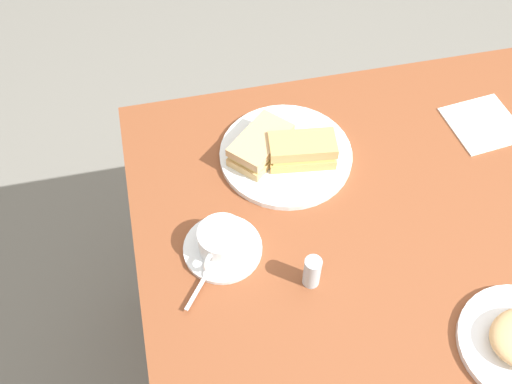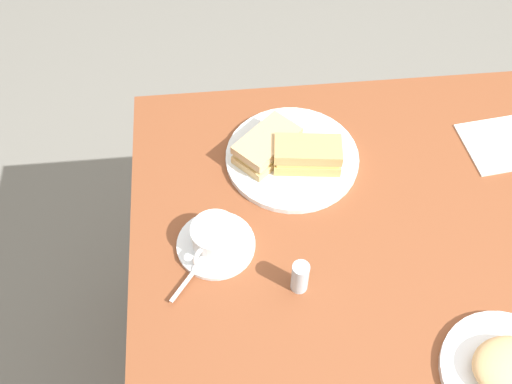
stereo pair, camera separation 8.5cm
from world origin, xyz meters
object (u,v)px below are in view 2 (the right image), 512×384
Objects in this scene: dining_table at (445,265)px; sandwich_front at (308,155)px; sandwich_back at (267,146)px; sandwich_plate at (292,158)px; coffee_cup at (215,236)px; side_plate at (509,374)px; salt_shaker at (300,277)px; spoon at (192,274)px; napkin at (499,145)px; coffee_saucer at (216,245)px.

dining_table is 8.79× the size of sandwich_front.
sandwich_back is (0.08, -0.04, -0.00)m from sandwich_front.
coffee_cup is (0.18, 0.20, 0.03)m from sandwich_plate.
side_plate is at bearing 124.68° from sandwich_back.
salt_shaker is (0.33, 0.07, 0.14)m from dining_table.
dining_table is at bearing 142.30° from sandwich_plate.
salt_shaker is (-0.20, 0.04, 0.02)m from spoon.
sandwich_plate is 0.05m from sandwich_front.
napkin reaches higher than dining_table.
side_plate reaches higher than coffee_saucer.
dining_table is 0.37m from sandwich_front.
coffee_saucer is 0.57m from side_plate.
sandwich_front is 0.09m from sandwich_back.
sandwich_back reaches higher than sandwich_plate.
sandwich_back is 0.52m from napkin.
salt_shaker reaches higher than coffee_saucer.
sandwich_plate is at bearing -59.01° from side_plate.
side_plate is at bearing 147.66° from coffee_saucer.
napkin is at bearing -162.60° from coffee_saucer.
coffee_cup is 0.67m from napkin.
coffee_cup is at bearing 49.01° from sandwich_plate.
sandwich_back is at bearing -55.32° from side_plate.
sandwich_front reaches higher than sandwich_plate.
sandwich_back is (0.35, -0.24, 0.14)m from dining_table.
napkin is at bearing -107.24° from side_plate.
side_plate is 0.53m from napkin.
sandwich_front is at bearing 155.96° from sandwich_back.
coffee_saucer is 0.08m from spoon.
sandwich_front reaches higher than side_plate.
coffee_cup is at bearing 51.81° from coffee_saucer.
salt_shaker reaches higher than napkin.
spoon reaches higher than napkin.
napkin is at bearing 179.64° from sandwich_plate.
sandwich_front is 0.56m from side_plate.
sandwich_back is 0.32m from salt_shaker.
dining_table is 8.18× the size of sandwich_back.
dining_table is at bearing 145.55° from sandwich_back.
coffee_saucer is at bearing 48.99° from sandwich_plate.
sandwich_front is 0.96× the size of coffee_saucer.
sandwich_plate is 0.06m from sandwich_back.
salt_shaker is at bearing 78.94° from sandwich_front.
dining_table is 0.54m from spoon.
dining_table is 8.62× the size of napkin.
salt_shaker reaches higher than sandwich_front.
coffee_cup reaches higher than napkin.
sandwich_back reaches higher than side_plate.
sandwich_front reaches higher than sandwich_back.
coffee_cup is at bearing -3.45° from dining_table.
sandwich_back is at bearing -34.45° from dining_table.
dining_table is 17.38× the size of salt_shaker.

